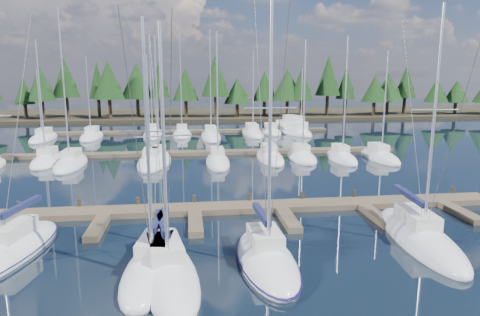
{
  "coord_description": "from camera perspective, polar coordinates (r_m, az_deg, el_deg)",
  "views": [
    {
      "loc": [
        -0.29,
        -10.81,
        9.44
      ],
      "look_at": [
        3.69,
        22.0,
        2.98
      ],
      "focal_mm": 32.0,
      "sensor_mm": 36.0,
      "label": 1
    }
  ],
  "objects": [
    {
      "name": "front_sailboat_1",
      "position": [
        26.19,
        -28.51,
        -10.81
      ],
      "size": [
        4.65,
        9.6,
        13.58
      ],
      "color": "silver",
      "rests_on": "ground"
    },
    {
      "name": "motor_yacht_right",
      "position": [
        70.16,
        6.89,
        3.69
      ],
      "size": [
        6.98,
        10.3,
        4.92
      ],
      "color": "silver",
      "rests_on": "ground"
    },
    {
      "name": "back_sailboat_rows",
      "position": [
        57.27,
        -6.28,
        1.78
      ],
      "size": [
        45.51,
        32.99,
        16.73
      ],
      "color": "silver",
      "rests_on": "ground"
    },
    {
      "name": "front_sailboat_2",
      "position": [
        21.72,
        -11.29,
        -14.1
      ],
      "size": [
        3.83,
        8.11,
        12.65
      ],
      "color": "silver",
      "rests_on": "ground"
    },
    {
      "name": "front_sailboat_5",
      "position": [
        27.04,
        22.77,
        -9.64
      ],
      "size": [
        3.69,
        10.32,
        13.83
      ],
      "color": "silver",
      "rests_on": "ground"
    },
    {
      "name": "far_shore",
      "position": [
        101.22,
        -6.75,
        5.81
      ],
      "size": [
        220.0,
        30.0,
        0.6
      ],
      "primitive_type": "cube",
      "color": "black",
      "rests_on": "ground"
    },
    {
      "name": "main_dock",
      "position": [
        29.64,
        -6.05,
        -7.15
      ],
      "size": [
        44.0,
        6.13,
        0.9
      ],
      "color": "brown",
      "rests_on": "ground"
    },
    {
      "name": "back_docks",
      "position": [
        61.1,
        -6.56,
        2.29
      ],
      "size": [
        50.0,
        21.8,
        0.4
      ],
      "color": "brown",
      "rests_on": "ground"
    },
    {
      "name": "tree_line",
      "position": [
        90.96,
        -7.11,
        9.72
      ],
      "size": [
        184.03,
        11.53,
        13.53
      ],
      "color": "black",
      "rests_on": "far_shore"
    },
    {
      "name": "front_sailboat_3",
      "position": [
        21.14,
        -9.73,
        -14.78
      ],
      "size": [
        4.19,
        8.89,
        12.4
      ],
      "color": "silver",
      "rests_on": "ground"
    },
    {
      "name": "front_sailboat_4",
      "position": [
        22.19,
        3.54,
        -13.3
      ],
      "size": [
        3.17,
        8.15,
        14.4
      ],
      "color": "silver",
      "rests_on": "ground"
    },
    {
      "name": "ground",
      "position": [
        41.89,
        -6.34,
        -2.03
      ],
      "size": [
        260.0,
        260.0,
        0.0
      ],
      "primitive_type": "plane",
      "color": "black",
      "rests_on": "ground"
    }
  ]
}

